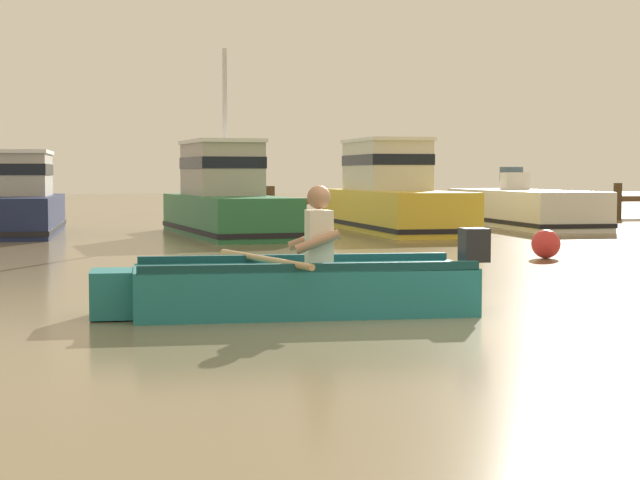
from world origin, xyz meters
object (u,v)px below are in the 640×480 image
object	(u,v)px
rowboat_with_person	(295,287)
moored_boat_green	(225,200)
moored_boat_navy	(14,203)
mooring_buoy	(546,244)
moored_boat_white	(522,209)
moored_boat_yellow	(391,197)

from	to	relation	value
rowboat_with_person	moored_boat_green	size ratio (longest dim) A/B	0.64
moored_boat_navy	rowboat_with_person	bearing A→B (deg)	-78.37
rowboat_with_person	moored_boat_navy	bearing A→B (deg)	101.63
rowboat_with_person	mooring_buoy	size ratio (longest dim) A/B	8.35
mooring_buoy	moored_boat_green	bearing A→B (deg)	116.92
moored_boat_green	mooring_buoy	xyz separation A→B (m)	(3.73, -7.35, -0.53)
moored_boat_white	mooring_buoy	world-z (taller)	moored_boat_white
rowboat_with_person	moored_boat_yellow	distance (m)	14.25
moored_boat_green	moored_boat_white	bearing A→B (deg)	13.42
moored_boat_navy	mooring_buoy	bearing A→B (deg)	-47.81
moored_boat_yellow	moored_boat_white	distance (m)	4.03
moored_boat_green	mooring_buoy	size ratio (longest dim) A/B	13.04
moored_boat_white	mooring_buoy	xyz separation A→B (m)	(-4.03, -9.20, -0.20)
moored_boat_navy	moored_boat_green	world-z (taller)	moored_boat_green
rowboat_with_person	moored_boat_white	xyz separation A→B (m)	(9.22, 14.37, 0.18)
moored_boat_yellow	mooring_buoy	size ratio (longest dim) A/B	14.51
rowboat_with_person	moored_boat_green	bearing A→B (deg)	83.38
moored_boat_navy	moored_boat_yellow	distance (m)	8.33
moored_boat_yellow	moored_boat_white	xyz separation A→B (m)	(3.83, 1.18, -0.35)
moored_boat_navy	mooring_buoy	xyz separation A→B (m)	(8.08, -8.92, -0.45)
mooring_buoy	moored_boat_yellow	bearing A→B (deg)	88.56
moored_boat_green	moored_boat_navy	bearing A→B (deg)	160.19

